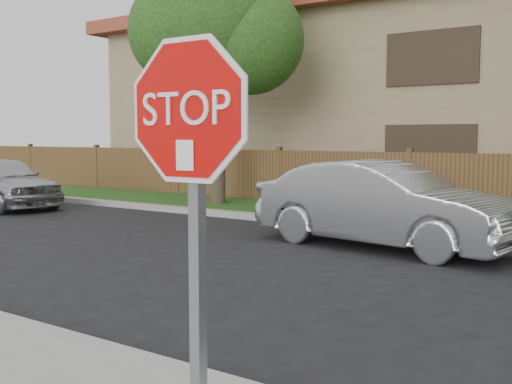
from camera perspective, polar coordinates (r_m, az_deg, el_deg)
The scene contains 4 objects.
tree_left at distance 17.20m, azimuth -3.98°, elevation 16.06°, with size 4.80×3.90×7.78m.
stop_sign at distance 3.00m, azimuth -6.22°, elevation 1.60°, with size 1.01×0.13×2.55m.
sedan_far_left at distance 18.32m, azimuth -23.13°, elevation 0.90°, with size 1.74×4.33×1.48m, color #B2B2B6.
sedan_left at distance 11.05m, azimuth 12.00°, elevation -1.19°, with size 1.67×4.78×1.57m, color #A5A5AA.
Camera 1 is at (1.40, -3.77, 2.02)m, focal length 42.00 mm.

